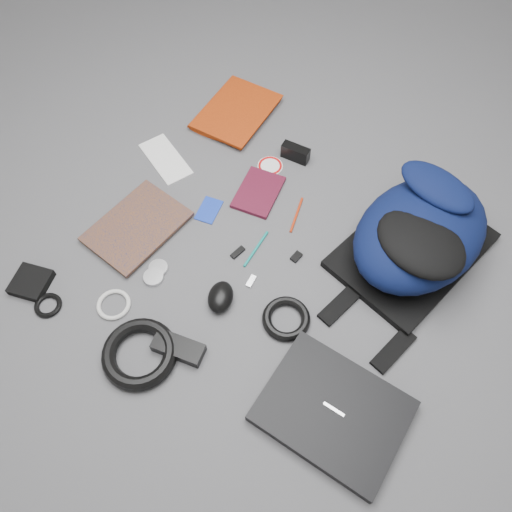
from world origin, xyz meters
The scene contains 24 objects.
ground centered at (0.00, 0.00, 0.00)m, with size 4.00×4.00×0.00m, color #4F4F51.
backpack centered at (0.36, 0.27, 0.10)m, with size 0.33×0.49×0.20m, color black, non-canonical shape.
laptop centered at (0.40, -0.26, 0.02)m, with size 0.34×0.26×0.03m, color black.
textbook_red centered at (-0.49, 0.44, 0.02)m, with size 0.21×0.29×0.03m, color maroon.
comic_book centered at (-0.46, -0.10, 0.01)m, with size 0.21×0.28×0.02m, color #9C4D0B.
envelope centered at (-0.46, 0.15, 0.00)m, with size 0.21×0.09×0.00m, color white.
dvd_case centered at (-0.13, 0.20, 0.01)m, with size 0.12×0.17×0.01m, color #3D0B1A.
compact_camera centered at (-0.11, 0.39, 0.03)m, with size 0.09×0.03×0.05m, color black.
sticker_disc centered at (-0.16, 0.32, 0.00)m, with size 0.08×0.08×0.00m, color white.
pen_teal centered at (-0.02, 0.03, 0.00)m, with size 0.01×0.01×0.14m, color #0E827A.
pen_red centered at (0.02, 0.20, 0.00)m, with size 0.01×0.01×0.13m, color #BA2D0E.
id_badge centered at (-0.22, 0.07, 0.00)m, with size 0.06×0.09×0.00m, color #1736B2.
usb_black centered at (-0.06, -0.01, 0.00)m, with size 0.02×0.05×0.01m, color black.
usb_silver centered at (0.03, -0.07, 0.00)m, with size 0.02×0.04×0.01m, color silver.
key_fob centered at (0.09, 0.07, 0.01)m, with size 0.02×0.03×0.01m, color black.
mouse centered at (-0.01, -0.16, 0.03)m, with size 0.07×0.10×0.05m, color black.
headphone_left centered at (-0.21, -0.18, 0.01)m, with size 0.05×0.05×0.01m, color #BABABD.
headphone_right centered at (-0.21, -0.21, 0.01)m, with size 0.06×0.06×0.01m, color silver.
cable_coil centered at (0.17, -0.11, 0.01)m, with size 0.13×0.13×0.03m, color black.
power_brick centered at (-0.01, -0.34, 0.02)m, with size 0.13×0.06×0.03m, color black.
power_cord_coil centered at (-0.09, -0.41, 0.02)m, with size 0.20×0.20×0.04m, color black.
pouch centered at (-0.48, -0.42, 0.01)m, with size 0.10×0.10×0.03m, color black.
earbud_coil centered at (-0.39, -0.44, 0.01)m, with size 0.08×0.08×0.01m, color black.
white_cable_coil centered at (-0.24, -0.34, 0.01)m, with size 0.09×0.09×0.01m, color silver.
Camera 1 is at (0.40, -0.61, 1.25)m, focal length 35.00 mm.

